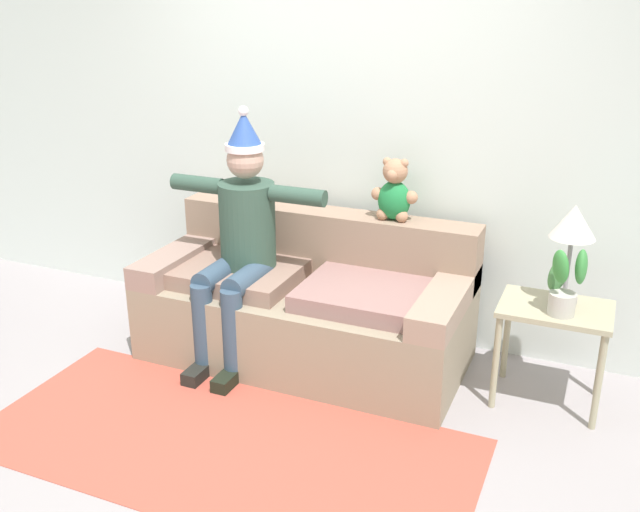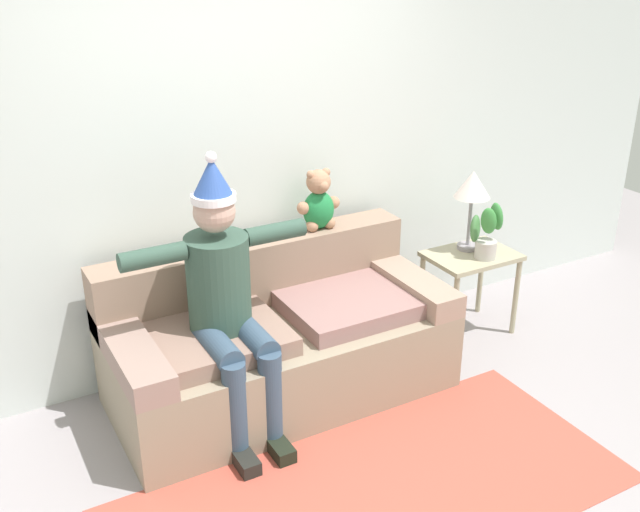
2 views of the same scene
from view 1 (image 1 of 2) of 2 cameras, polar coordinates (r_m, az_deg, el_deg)
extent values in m
plane|color=#999094|center=(3.83, -7.29, -14.27)|extent=(10.00, 10.00, 0.00)
cube|color=silver|center=(4.61, 1.77, 10.26)|extent=(7.00, 0.10, 2.70)
cube|color=gray|center=(4.44, -1.21, -5.33)|extent=(1.96, 0.92, 0.47)
cube|color=gray|center=(4.56, 0.52, 1.28)|extent=(1.96, 0.24, 0.39)
cube|color=gray|center=(4.72, -10.92, -0.06)|extent=(0.22, 0.92, 0.14)
cube|color=gray|center=(4.06, 10.05, -3.48)|extent=(0.22, 0.92, 0.14)
cube|color=#8E6E61|center=(4.47, -6.66, -1.27)|extent=(0.78, 0.65, 0.10)
cube|color=#926A67|center=(4.13, 4.07, -3.08)|extent=(0.78, 0.65, 0.10)
cylinder|color=#324D40|center=(4.36, -5.81, 2.51)|extent=(0.34, 0.34, 0.52)
sphere|color=tan|center=(4.25, -6.01, 7.64)|extent=(0.22, 0.22, 0.22)
cylinder|color=white|center=(4.23, -6.04, 8.66)|extent=(0.23, 0.23, 0.04)
cone|color=#2D4D9A|center=(4.21, -6.10, 10.12)|extent=(0.21, 0.21, 0.20)
sphere|color=white|center=(4.19, -6.15, 11.46)|extent=(0.06, 0.06, 0.06)
cylinder|color=#374C63|center=(4.33, -8.12, -1.37)|extent=(0.14, 0.40, 0.14)
cylinder|color=#374C63|center=(4.29, -9.30, -5.83)|extent=(0.13, 0.13, 0.57)
cube|color=black|center=(4.35, -9.68, -9.17)|extent=(0.10, 0.24, 0.08)
cylinder|color=#374C63|center=(4.24, -5.80, -1.78)|extent=(0.14, 0.40, 0.14)
cylinder|color=#374C63|center=(4.20, -6.97, -6.35)|extent=(0.13, 0.13, 0.57)
cube|color=black|center=(4.25, -7.37, -9.75)|extent=(0.10, 0.24, 0.08)
cylinder|color=#324D40|center=(4.46, -9.76, 5.70)|extent=(0.34, 0.10, 0.10)
cylinder|color=#324D40|center=(4.14, -1.78, 4.84)|extent=(0.34, 0.10, 0.10)
ellipsoid|color=#1F7B3E|center=(4.33, 5.95, 4.45)|extent=(0.20, 0.16, 0.24)
sphere|color=tan|center=(4.28, 6.04, 6.77)|extent=(0.15, 0.15, 0.15)
sphere|color=tan|center=(4.23, 5.79, 6.46)|extent=(0.07, 0.07, 0.07)
sphere|color=tan|center=(4.28, 5.39, 7.52)|extent=(0.05, 0.05, 0.05)
sphere|color=tan|center=(4.25, 6.75, 7.38)|extent=(0.05, 0.05, 0.05)
sphere|color=tan|center=(4.35, 4.64, 4.99)|extent=(0.08, 0.08, 0.08)
sphere|color=tan|center=(4.34, 5.04, 3.37)|extent=(0.08, 0.08, 0.08)
sphere|color=tan|center=(4.29, 7.31, 4.67)|extent=(0.08, 0.08, 0.08)
sphere|color=tan|center=(4.31, 6.55, 3.17)|extent=(0.08, 0.08, 0.08)
cube|color=tan|center=(4.03, 18.35, -4.05)|extent=(0.59, 0.42, 0.03)
cylinder|color=tan|center=(4.02, 13.87, -8.28)|extent=(0.04, 0.04, 0.55)
cylinder|color=tan|center=(3.99, 21.40, -9.40)|extent=(0.04, 0.04, 0.55)
cylinder|color=tan|center=(4.34, 14.71, -6.12)|extent=(0.04, 0.04, 0.55)
cylinder|color=tan|center=(4.32, 21.65, -7.13)|extent=(0.04, 0.04, 0.55)
cylinder|color=gray|center=(4.10, 18.92, -3.27)|extent=(0.14, 0.14, 0.03)
cylinder|color=#948F98|center=(4.03, 19.21, -0.88)|extent=(0.02, 0.02, 0.34)
cone|color=silver|center=(3.95, 19.65, 2.61)|extent=(0.24, 0.24, 0.18)
cylinder|color=#BBB5AD|center=(3.92, 18.77, -3.64)|extent=(0.14, 0.14, 0.12)
ellipsoid|color=#37823B|center=(3.84, 20.17, -0.82)|extent=(0.07, 0.14, 0.20)
ellipsoid|color=#457B42|center=(3.94, 18.50, -1.44)|extent=(0.15, 0.14, 0.21)
ellipsoid|color=#38883B|center=(3.81, 18.70, -0.82)|extent=(0.14, 0.11, 0.19)
cube|color=#B74D3E|center=(3.79, -7.72, -14.64)|extent=(2.56, 1.16, 0.01)
camera|label=2|loc=(3.30, -65.63, 15.24)|focal=41.25mm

